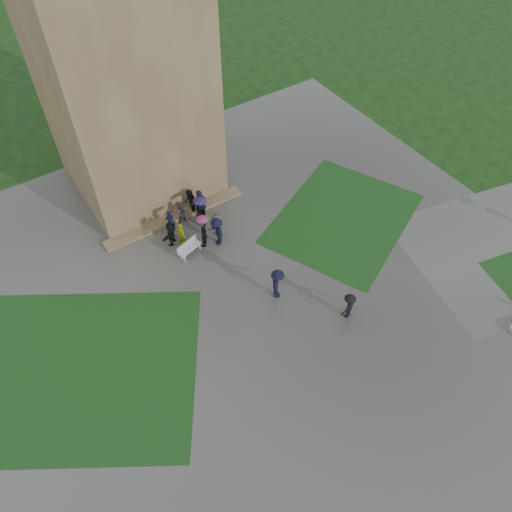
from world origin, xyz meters
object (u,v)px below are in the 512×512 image
tower (115,45)px  pedestrian_near (349,306)px  bench (189,248)px  pedestrian_mid (277,284)px

tower → pedestrian_near: (4.08, -15.55, -8.16)m
tower → bench: 11.28m
tower → pedestrian_near: 18.02m
tower → bench: size_ratio=11.61×
pedestrian_mid → pedestrian_near: 3.78m
bench → pedestrian_mid: (2.44, -5.16, 0.52)m
pedestrian_mid → pedestrian_near: size_ratio=1.17×
bench → pedestrian_near: bearing=-77.1°
pedestrian_mid → pedestrian_near: pedestrian_mid is taller
tower → pedestrian_mid: bearing=-81.7°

